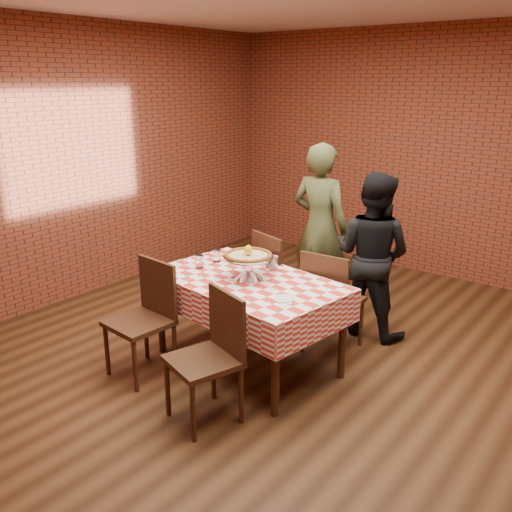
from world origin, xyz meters
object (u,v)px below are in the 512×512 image
at_px(condiment_caddy, 274,262).
at_px(chair_far_left, 283,278).
at_px(water_glass_right, 217,256).
at_px(pizza, 248,256).
at_px(chair_near_right, 203,360).
at_px(table, 247,322).
at_px(diner_olive, 320,227).
at_px(water_glass_left, 200,261).
at_px(chair_far_right, 333,300).
at_px(chair_near_left, 139,321).
at_px(diner_black, 372,255).
at_px(pizza_stand, 248,268).

height_order(condiment_caddy, chair_far_left, chair_far_left).
bearing_deg(chair_far_left, water_glass_right, 87.67).
height_order(pizza, chair_near_right, pizza).
height_order(table, chair_near_right, chair_near_right).
bearing_deg(table, diner_olive, 97.78).
relative_size(water_glass_left, chair_far_right, 0.12).
bearing_deg(diner_olive, chair_near_left, 79.71).
distance_m(pizza, condiment_caddy, 0.30).
xyz_separation_m(pizza, water_glass_right, (-0.49, 0.16, -0.13)).
bearing_deg(diner_black, table, 66.69).
bearing_deg(chair_far_left, chair_near_right, 124.15).
xyz_separation_m(pizza_stand, condiment_caddy, (0.05, 0.27, -0.01)).
bearing_deg(table, condiment_caddy, 80.22).
xyz_separation_m(diner_olive, diner_black, (0.71, -0.25, -0.09)).
height_order(table, diner_olive, diner_olive).
bearing_deg(chair_near_right, pizza_stand, 124.82).
xyz_separation_m(table, pizza, (-0.00, 0.02, 0.57)).
bearing_deg(chair_near_left, pizza_stand, 55.05).
bearing_deg(water_glass_left, pizza, 5.66).
xyz_separation_m(chair_near_left, diner_olive, (0.37, 2.09, 0.39)).
height_order(table, chair_far_left, chair_far_left).
bearing_deg(condiment_caddy, pizza, -113.58).
bearing_deg(pizza_stand, chair_near_right, -72.57).
relative_size(pizza, chair_near_left, 0.41).
xyz_separation_m(chair_near_right, diner_black, (0.25, 1.99, 0.30)).
relative_size(water_glass_left, diner_black, 0.07).
bearing_deg(chair_near_left, pizza, 55.05).
xyz_separation_m(chair_far_right, diner_olive, (-0.62, 0.76, 0.40)).
bearing_deg(water_glass_right, chair_far_left, 70.21).
bearing_deg(water_glass_right, table, -20.64).
bearing_deg(pizza_stand, chair_far_right, 57.39).
relative_size(water_glass_left, chair_far_left, 0.12).
relative_size(chair_near_left, chair_far_left, 1.00).
bearing_deg(chair_far_left, chair_near_left, 95.33).
relative_size(water_glass_right, diner_black, 0.07).
distance_m(water_glass_right, chair_near_right, 1.29).
xyz_separation_m(condiment_caddy, chair_near_right, (0.21, -1.10, -0.38)).
relative_size(water_glass_left, condiment_caddy, 0.71).
bearing_deg(water_glass_left, chair_far_left, 74.32).
height_order(pizza, water_glass_left, pizza).
bearing_deg(chair_far_right, chair_near_left, 50.02).
xyz_separation_m(water_glass_left, chair_near_left, (-0.08, -0.63, -0.35)).
height_order(pizza, chair_far_right, pizza).
xyz_separation_m(water_glass_left, diner_olive, (0.30, 1.46, 0.04)).
relative_size(chair_far_left, diner_olive, 0.54).
relative_size(water_glass_right, chair_near_right, 0.12).
xyz_separation_m(chair_near_right, diner_olive, (-0.45, 2.24, 0.40)).
relative_size(table, pizza_stand, 3.72).
distance_m(table, chair_near_right, 0.85).
distance_m(table, chair_far_right, 0.80).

